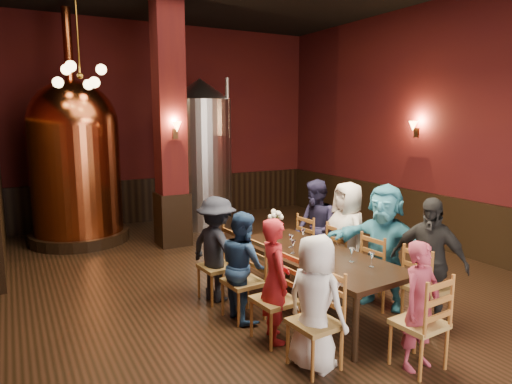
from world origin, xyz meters
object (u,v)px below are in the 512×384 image
person_2 (243,265)px  steel_vessel (201,154)px  person_1 (275,280)px  rose_vase (277,218)px  person_0 (315,302)px  dining_table (315,258)px  copper_kettle (75,160)px

person_2 → steel_vessel: 4.99m
person_1 → rose_vase: size_ratio=3.65×
person_0 → person_1: bearing=-13.7°
person_0 → rose_vase: size_ratio=3.56×
person_2 → person_0: bearing=-173.5°
person_1 → steel_vessel: bearing=-0.9°
dining_table → rose_vase: bearing=83.2°
person_2 → copper_kettle: (-1.26, 4.63, 0.94)m
person_1 → copper_kettle: copper_kettle is taller
dining_table → rose_vase: size_ratio=6.59×
person_2 → rose_vase: size_ratio=3.52×
person_1 → copper_kettle: size_ratio=0.31×
copper_kettle → steel_vessel: (2.61, 0.08, 0.01)m
person_1 → person_2: 0.66m
dining_table → steel_vessel: size_ratio=0.76×
rose_vase → dining_table: bearing=-92.3°
person_2 → steel_vessel: size_ratio=0.41×
person_0 → copper_kettle: size_ratio=0.30×
person_0 → copper_kettle: (-1.37, 5.95, 0.94)m
dining_table → person_2: size_ratio=1.87×
steel_vessel → person_2: bearing=-106.0°
copper_kettle → steel_vessel: bearing=1.8°
person_0 → steel_vessel: 6.23m
copper_kettle → steel_vessel: 2.62m
rose_vase → steel_vessel: bearing=83.7°
copper_kettle → person_2: bearing=-74.7°
dining_table → person_0: size_ratio=1.85×
person_1 → steel_vessel: 5.60m
person_0 → steel_vessel: (1.25, 6.03, 0.95)m
copper_kettle → steel_vessel: copper_kettle is taller
person_2 → rose_vase: person_2 is taller
person_2 → steel_vessel: (1.35, 4.71, 0.96)m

